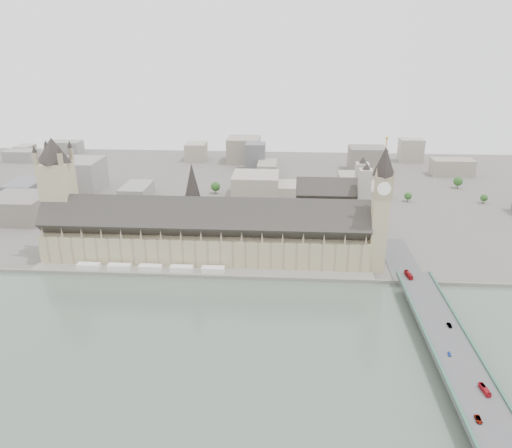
# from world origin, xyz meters

# --- Properties ---
(ground) EXTENTS (900.00, 900.00, 0.00)m
(ground) POSITION_xyz_m (0.00, 0.00, 0.00)
(ground) COLOR #595651
(ground) RESTS_ON ground
(river_thames) EXTENTS (600.00, 600.00, 0.00)m
(river_thames) POSITION_xyz_m (0.00, -165.00, 0.00)
(river_thames) COLOR #49574D
(river_thames) RESTS_ON ground
(embankment_wall) EXTENTS (600.00, 1.50, 3.00)m
(embankment_wall) POSITION_xyz_m (0.00, -15.00, 1.50)
(embankment_wall) COLOR gray
(embankment_wall) RESTS_ON ground
(river_terrace) EXTENTS (270.00, 15.00, 2.00)m
(river_terrace) POSITION_xyz_m (0.00, -7.50, 1.00)
(river_terrace) COLOR gray
(river_terrace) RESTS_ON ground
(terrace_tents) EXTENTS (118.00, 7.00, 4.00)m
(terrace_tents) POSITION_xyz_m (-40.00, -7.00, 4.00)
(terrace_tents) COLOR white
(terrace_tents) RESTS_ON river_terrace
(palace_of_westminster) EXTENTS (265.00, 40.73, 55.44)m
(palace_of_westminster) POSITION_xyz_m (0.00, 19.70, 22.71)
(palace_of_westminster) COLOR tan
(palace_of_westminster) RESTS_ON ground
(elizabeth_tower) EXTENTS (17.00, 17.00, 107.50)m
(elizabeth_tower) POSITION_xyz_m (138.00, 8.00, 58.09)
(elizabeth_tower) COLOR tan
(elizabeth_tower) RESTS_ON ground
(victoria_tower) EXTENTS (30.00, 30.00, 100.00)m
(victoria_tower) POSITION_xyz_m (-122.00, 26.00, 55.20)
(victoria_tower) COLOR tan
(victoria_tower) RESTS_ON ground
(central_tower) EXTENTS (13.00, 13.00, 48.00)m
(central_tower) POSITION_xyz_m (-10.00, 26.00, 57.92)
(central_tower) COLOR gray
(central_tower) RESTS_ON ground
(westminster_bridge) EXTENTS (25.00, 325.00, 10.25)m
(westminster_bridge) POSITION_xyz_m (162.00, -87.50, 5.12)
(westminster_bridge) COLOR #474749
(westminster_bridge) RESTS_ON ground
(bridge_parapets) EXTENTS (25.00, 235.00, 1.15)m
(bridge_parapets) POSITION_xyz_m (162.00, -132.00, 10.82)
(bridge_parapets) COLOR #335E4B
(bridge_parapets) RESTS_ON westminster_bridge
(westminster_abbey) EXTENTS (68.00, 36.00, 64.00)m
(westminster_abbey) POSITION_xyz_m (110.92, 95.00, 25.08)
(westminster_abbey) COLOR #A69F95
(westminster_abbey) RESTS_ON ground
(city_skyline_inland) EXTENTS (720.00, 360.00, 38.00)m
(city_skyline_inland) POSITION_xyz_m (0.00, 245.00, 19.00)
(city_skyline_inland) COLOR gray
(city_skyline_inland) RESTS_ON ground
(park_trees) EXTENTS (110.00, 30.00, 15.00)m
(park_trees) POSITION_xyz_m (-10.00, 60.00, 7.50)
(park_trees) COLOR #174117
(park_trees) RESTS_ON ground
(red_bus_north) EXTENTS (4.11, 12.36, 3.38)m
(red_bus_north) POSITION_xyz_m (156.69, -22.72, 11.94)
(red_bus_north) COLOR #A11217
(red_bus_north) RESTS_ON westminster_bridge
(red_bus_south) EXTENTS (3.42, 9.71, 2.65)m
(red_bus_south) POSITION_xyz_m (166.05, -149.32, 11.57)
(red_bus_south) COLOR red
(red_bus_south) RESTS_ON westminster_bridge
(car_blue) EXTENTS (2.07, 4.04, 1.32)m
(car_blue) POSITION_xyz_m (157.94, -119.11, 10.91)
(car_blue) COLOR #18449D
(car_blue) RESTS_ON westminster_bridge
(car_silver) EXTENTS (2.16, 5.15, 1.65)m
(car_silver) POSITION_xyz_m (166.64, -89.28, 11.08)
(car_silver) COLOR gray
(car_silver) RESTS_ON westminster_bridge
(car_grey) EXTENTS (2.89, 5.79, 1.58)m
(car_grey) POSITION_xyz_m (156.12, -169.71, 11.04)
(car_grey) COLOR gray
(car_grey) RESTS_ON westminster_bridge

